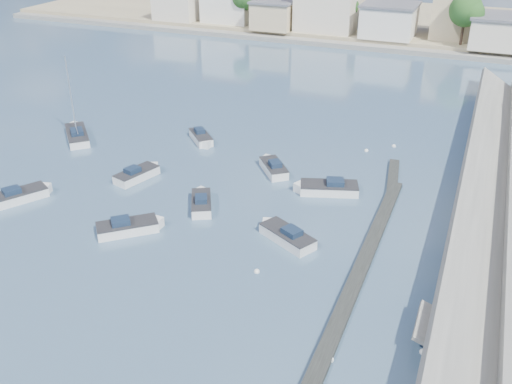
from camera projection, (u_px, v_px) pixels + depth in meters
ground at (362, 114)px, 66.71m from camera, size 400.00×400.00×0.00m
breakwater at (370, 243)px, 41.96m from camera, size 2.00×31.02×0.35m
far_shore_land at (424, 24)px, 108.95m from camera, size 160.00×40.00×1.40m
far_shore_quay at (406, 51)px, 91.90m from camera, size 160.00×2.50×0.80m
far_town at (483, 20)px, 91.03m from camera, size 113.01×12.80×8.35m
shore_trees at (465, 21)px, 84.02m from camera, size 74.56×38.32×7.92m
motorboat_a at (201, 202)px, 46.96m from camera, size 3.23×4.31×1.48m
motorboat_b at (139, 174)px, 51.66m from camera, size 2.83×4.73×1.48m
motorboat_c at (285, 235)px, 42.45m from camera, size 4.90×3.70×1.48m
motorboat_d at (326, 188)px, 49.18m from camera, size 5.62×3.49×1.48m
motorboat_e at (22, 195)px, 48.04m from camera, size 3.90×4.89×1.48m
motorboat_f at (273, 167)px, 52.93m from camera, size 3.82×4.21×1.48m
motorboat_g at (201, 138)px, 59.17m from camera, size 3.84×3.93×1.48m
motorboat_h at (131, 227)px, 43.49m from camera, size 4.62×4.35×1.48m
sailboat at (77, 134)px, 60.05m from camera, size 5.47×5.62×9.00m
mooring_buoys at (357, 224)px, 44.52m from camera, size 11.99×31.96×0.40m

